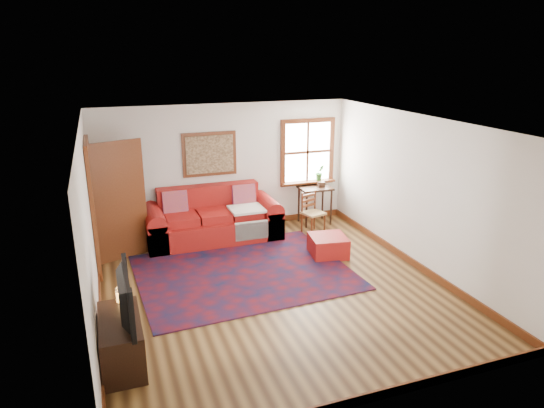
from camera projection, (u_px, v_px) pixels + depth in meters
name	position (u px, v px, depth m)	size (l,w,h in m)	color
ground	(272.00, 287.00, 7.40)	(5.50, 5.50, 0.00)	#3D2410
room_envelope	(272.00, 182.00, 6.92)	(5.04, 5.54, 2.52)	silver
window	(309.00, 159.00, 10.00)	(1.18, 0.20, 1.38)	white
doorway	(110.00, 202.00, 7.97)	(0.89, 1.08, 2.14)	black
framed_artwork	(210.00, 154.00, 9.27)	(1.05, 0.07, 0.85)	#5F2C14
persian_rug	(243.00, 272.00, 7.88)	(3.32, 2.66, 0.02)	#4F0B12
red_leather_sofa	(213.00, 222.00, 9.21)	(2.51, 1.04, 0.98)	maroon
red_ottoman	(328.00, 246.00, 8.50)	(0.61, 0.61, 0.35)	maroon
side_table	(315.00, 193.00, 9.95)	(0.65, 0.49, 0.78)	black
ladder_back_chair	(312.00, 211.00, 9.49)	(0.47, 0.45, 0.82)	tan
media_cabinet	(121.00, 341.00, 5.52)	(0.46, 1.02, 0.56)	black
television	(119.00, 297.00, 5.31)	(1.04, 0.14, 0.60)	black
candle_hurricane	(121.00, 295.00, 5.80)	(0.12, 0.12, 0.18)	silver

